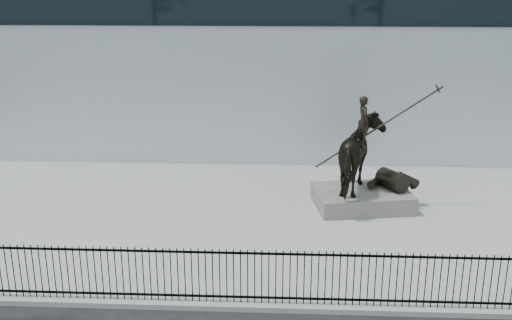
{
  "coord_description": "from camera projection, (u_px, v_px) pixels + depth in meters",
  "views": [
    {
      "loc": [
        1.23,
        -12.42,
        8.31
      ],
      "look_at": [
        0.32,
        6.0,
        2.53
      ],
      "focal_mm": 42.0,
      "sensor_mm": 36.0,
      "label": 1
    }
  ],
  "objects": [
    {
      "name": "picket_fence",
      "position": [
        234.0,
        276.0,
        15.31
      ],
      "size": [
        22.1,
        0.1,
        1.5
      ],
      "color": "black",
      "rests_on": "plaza"
    },
    {
      "name": "statue_plinth",
      "position": [
        362.0,
        198.0,
        21.79
      ],
      "size": [
        3.7,
        2.84,
        0.63
      ],
      "primitive_type": "cube",
      "rotation": [
        0.0,
        0.0,
        0.17
      ],
      "color": "#625F59",
      "rests_on": "plaza"
    },
    {
      "name": "building",
      "position": [
        263.0,
        47.0,
        32.1
      ],
      "size": [
        44.0,
        14.0,
        9.0
      ],
      "primitive_type": "cube",
      "color": "silver",
      "rests_on": "ground"
    },
    {
      "name": "plaza",
      "position": [
        248.0,
        218.0,
        21.03
      ],
      "size": [
        30.0,
        12.0,
        0.15
      ],
      "primitive_type": "cube",
      "color": "#9A9A97",
      "rests_on": "ground"
    },
    {
      "name": "equestrian_statue",
      "position": [
        366.0,
        155.0,
        21.31
      ],
      "size": [
        4.25,
        3.0,
        3.65
      ],
      "rotation": [
        0.0,
        0.0,
        0.17
      ],
      "color": "black",
      "rests_on": "statue_plinth"
    }
  ]
}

